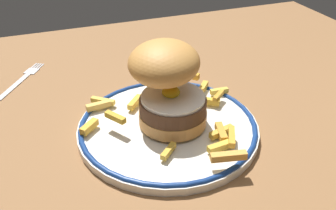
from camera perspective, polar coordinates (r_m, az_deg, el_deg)
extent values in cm
cube|color=brown|center=(58.85, -4.33, -3.99)|extent=(122.84, 88.28, 4.00)
cylinder|color=white|center=(54.91, 0.00, -3.53)|extent=(26.58, 26.58, 1.20)
torus|color=navy|center=(54.56, 0.00, -3.02)|extent=(26.18, 26.18, 0.80)
cylinder|color=#CB8945|center=(53.91, 0.75, -1.83)|extent=(9.93, 9.93, 1.80)
cylinder|color=#523421|center=(52.83, 0.76, -0.05)|extent=(9.68, 9.68, 2.15)
cylinder|color=white|center=(52.13, 0.77, 1.18)|extent=(9.17, 9.17, 0.50)
ellipsoid|color=yellow|center=(52.12, 0.45, 2.03)|extent=(2.60, 2.60, 1.40)
ellipsoid|color=#CD8C43|center=(51.59, -0.63, 6.58)|extent=(14.53, 14.62, 6.53)
cube|color=gold|center=(53.76, -12.06, -3.28)|extent=(3.04, 2.92, 0.99)
cube|color=gold|center=(52.23, -8.15, -1.88)|extent=(2.56, 3.35, 0.83)
cube|color=gold|center=(62.67, 5.50, 2.81)|extent=(2.65, 2.86, 0.91)
cube|color=gold|center=(63.69, -1.01, 3.51)|extent=(3.78, 3.89, 0.96)
cube|color=gold|center=(61.82, 7.90, 2.14)|extent=(3.09, 1.05, 0.81)
cube|color=gold|center=(48.47, 0.06, -7.10)|extent=(2.89, 2.72, 0.75)
cube|color=gold|center=(58.36, -5.43, 0.39)|extent=(3.07, 3.31, 0.88)
cube|color=gold|center=(49.64, 8.21, -6.29)|extent=(4.03, 1.30, 0.89)
cube|color=gold|center=(58.33, -10.64, -0.07)|extent=(4.00, 1.33, 0.91)
cube|color=gold|center=(58.89, 5.75, 0.69)|extent=(4.27, 3.42, 0.88)
cube|color=gold|center=(50.21, 9.80, -4.83)|extent=(2.59, 3.95, 0.82)
cube|color=yellow|center=(59.47, -10.01, 0.61)|extent=(3.61, 3.08, 0.79)
cube|color=orange|center=(62.15, 3.03, 4.71)|extent=(3.52, 3.54, 0.96)
cube|color=gold|center=(52.21, 8.26, -4.11)|extent=(4.02, 1.77, 0.87)
cube|color=gold|center=(52.00, 8.18, -4.19)|extent=(1.89, 3.89, 0.99)
cube|color=gold|center=(46.59, 9.34, -7.81)|extent=(4.68, 1.91, 0.96)
cube|color=gold|center=(59.21, 7.79, 1.44)|extent=(2.72, 2.42, 0.71)
cube|color=silver|center=(72.15, -22.62, 2.79)|extent=(6.21, 8.98, 0.36)
cube|color=silver|center=(76.52, -20.32, 4.99)|extent=(3.14, 3.21, 0.32)
cube|color=silver|center=(78.55, -20.01, 5.76)|extent=(1.51, 2.16, 0.28)
cube|color=silver|center=(78.30, -19.70, 5.74)|extent=(1.51, 2.16, 0.28)
cube|color=silver|center=(78.05, -19.38, 5.71)|extent=(1.51, 2.16, 0.28)
cube|color=silver|center=(77.80, -19.06, 5.69)|extent=(1.51, 2.16, 0.28)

